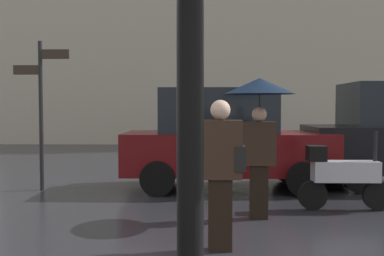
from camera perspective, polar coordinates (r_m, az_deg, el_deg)
name	(u,v)px	position (r m, az deg, el deg)	size (l,w,h in m)	color
pedestrian_with_umbrella	(259,107)	(6.57, 8.46, 2.60)	(1.02, 1.02, 2.03)	black
pedestrian_with_bag	(221,166)	(5.10, 3.72, -4.73)	(0.52, 0.24, 1.70)	black
parked_scooter	(342,175)	(7.50, 18.34, -5.57)	(1.47, 0.32, 1.23)	black
parked_car_right	(224,139)	(8.97, 4.09, -1.37)	(4.04, 1.82, 1.97)	#590C0F
street_signpost	(41,100)	(9.21, -18.42, 3.35)	(1.08, 0.08, 2.87)	black
building_block	(198,1)	(21.02, 0.80, 15.71)	(17.35, 2.48, 12.69)	#B2A893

